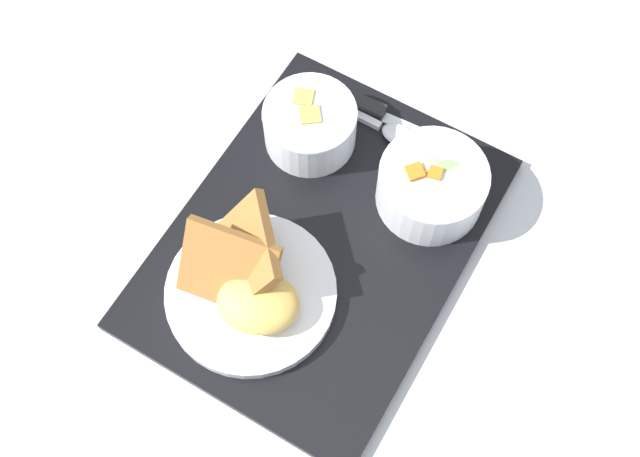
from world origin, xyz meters
TOP-DOWN VIEW (x-y plane):
  - ground_plane at (0.00, 0.00)m, footprint 4.00×4.00m
  - serving_tray at (0.00, 0.00)m, footprint 0.47×0.37m
  - bowl_salad at (-0.12, 0.07)m, footprint 0.13×0.13m
  - bowl_soup at (-0.10, -0.09)m, footprint 0.11×0.11m
  - plate_main at (0.10, -0.02)m, footprint 0.20×0.20m
  - knife at (-0.18, -0.05)m, footprint 0.05×0.20m
  - spoon at (-0.17, -0.02)m, footprint 0.04×0.15m

SIDE VIEW (x-z plane):
  - ground_plane at x=0.00m, z-range 0.00..0.00m
  - serving_tray at x=0.00m, z-range 0.00..0.01m
  - spoon at x=-0.17m, z-range 0.01..0.03m
  - knife at x=-0.18m, z-range 0.01..0.03m
  - plate_main at x=0.10m, z-range -0.01..0.08m
  - bowl_soup at x=-0.10m, z-range 0.02..0.08m
  - bowl_salad at x=-0.12m, z-range 0.01..0.08m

